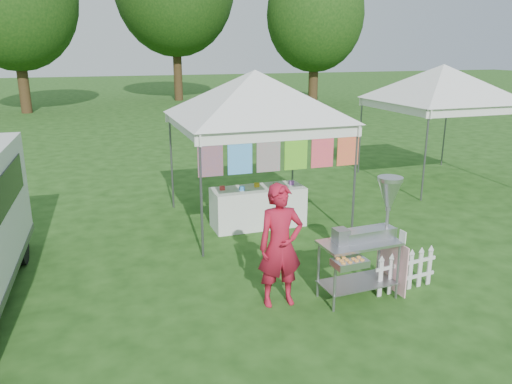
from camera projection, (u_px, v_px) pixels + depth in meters
name	position (u px, v px, depth m)	size (l,w,h in m)	color
ground	(336.00, 299.00, 7.00)	(120.00, 120.00, 0.00)	#1B3F12
canopy_main	(255.00, 70.00, 9.34)	(4.24, 4.24, 3.45)	#59595E
canopy_right	(444.00, 65.00, 12.42)	(4.24, 4.24, 3.45)	#59595E
tree_right	(315.00, 15.00, 28.66)	(5.60, 5.60, 8.42)	#352413
donut_cart	(372.00, 229.00, 6.84)	(1.22, 0.88, 1.70)	gray
vendor	(280.00, 246.00, 6.66)	(0.62, 0.41, 1.70)	#A9142C
picket_fence	(405.00, 272.00, 7.18)	(1.08, 0.14, 0.56)	silver
display_table	(258.00, 207.00, 9.79)	(1.80, 0.70, 0.78)	white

